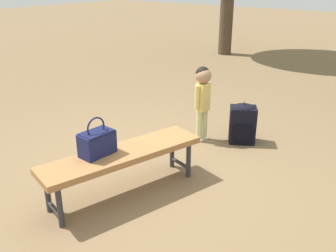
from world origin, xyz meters
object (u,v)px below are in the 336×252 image
Objects in this scene: handbag at (97,142)px; child_standing at (203,92)px; park_bench at (123,157)px; backpack_large at (243,122)px.

handbag is 0.38× the size of child_standing.
park_bench is 1.54m from child_standing.
handbag is (-0.18, 0.13, 0.18)m from park_bench.
child_standing is at bearing -1.73° from handbag.
park_bench is 1.82m from backpack_large.
park_bench is 3.07× the size of backpack_large.
child_standing is 0.64m from backpack_large.
child_standing reaches higher than backpack_large.
handbag is at bearing 178.27° from child_standing.
handbag is at bearing 165.97° from backpack_large.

